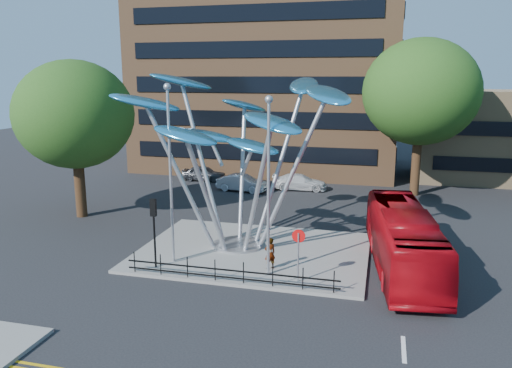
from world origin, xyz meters
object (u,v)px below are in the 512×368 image
(no_entry_sign_island, at_px, (298,246))
(parked_car_mid, at_px, (242,183))
(red_bus, at_px, (403,239))
(tree_left, at_px, (74,115))
(street_lamp_right, at_px, (269,171))
(pedestrian, at_px, (270,253))
(parked_car_right, at_px, (300,182))
(street_lamp_left, at_px, (170,159))
(tree_right, at_px, (421,92))
(leaf_sculpture, at_px, (237,123))
(traffic_light_island, at_px, (154,218))
(parked_car_left, at_px, (204,173))

(no_entry_sign_island, distance_m, parked_car_mid, 18.96)
(red_bus, xyz_separation_m, parked_car_mid, (-12.18, 14.18, -0.81))
(tree_left, xyz_separation_m, street_lamp_right, (14.50, -7.00, -1.70))
(pedestrian, xyz_separation_m, parked_car_right, (-1.52, 17.82, -0.28))
(street_lamp_right, bearing_deg, parked_car_right, 94.89)
(red_bus, bearing_deg, pedestrian, -169.16)
(street_lamp_left, bearing_deg, tree_right, 55.95)
(red_bus, bearing_deg, street_lamp_left, -175.83)
(street_lamp_left, height_order, street_lamp_right, street_lamp_left)
(no_entry_sign_island, bearing_deg, tree_right, 72.88)
(no_entry_sign_island, relative_size, red_bus, 0.23)
(tree_left, height_order, red_bus, tree_left)
(leaf_sculpture, xyz_separation_m, street_lamp_left, (-2.43, -3.18, -1.52))
(traffic_light_island, distance_m, red_bus, 12.08)
(traffic_light_island, bearing_deg, leaf_sculpture, 54.96)
(street_lamp_left, distance_m, street_lamp_right, 5.03)
(pedestrian, bearing_deg, parked_car_mid, -110.35)
(street_lamp_right, height_order, no_entry_sign_island, street_lamp_right)
(street_lamp_left, bearing_deg, tree_left, 145.62)
(red_bus, xyz_separation_m, pedestrian, (-6.17, -1.98, -0.58))
(street_lamp_right, bearing_deg, pedestrian, 95.64)
(street_lamp_left, height_order, red_bus, street_lamp_left)
(tree_left, bearing_deg, street_lamp_right, -25.77)
(traffic_light_island, bearing_deg, pedestrian, 12.45)
(leaf_sculpture, bearing_deg, tree_left, 164.45)
(leaf_sculpture, relative_size, parked_car_right, 2.85)
(tree_right, xyz_separation_m, parked_car_left, (-18.08, 1.00, -7.36))
(parked_car_right, bearing_deg, street_lamp_left, 164.48)
(traffic_light_island, bearing_deg, tree_left, 140.19)
(red_bus, distance_m, parked_car_right, 17.63)
(street_lamp_right, bearing_deg, no_entry_sign_island, -17.87)
(traffic_light_island, xyz_separation_m, parked_car_mid, (-0.58, 17.35, -1.93))
(tree_left, distance_m, street_lamp_left, 11.60)
(traffic_light_island, distance_m, no_entry_sign_island, 7.05)
(street_lamp_left, xyz_separation_m, street_lamp_right, (5.00, -0.50, -0.26))
(parked_car_left, height_order, parked_car_mid, parked_car_mid)
(parked_car_right, bearing_deg, tree_right, -91.74)
(street_lamp_left, bearing_deg, parked_car_mid, 93.79)
(street_lamp_right, bearing_deg, tree_right, 68.46)
(leaf_sculpture, distance_m, parked_car_right, 16.12)
(leaf_sculpture, relative_size, no_entry_sign_island, 5.19)
(street_lamp_right, relative_size, parked_car_left, 2.10)
(pedestrian, height_order, parked_car_mid, pedestrian)
(tree_right, xyz_separation_m, no_entry_sign_island, (-6.00, -19.48, -6.22))
(street_lamp_right, xyz_separation_m, no_entry_sign_island, (1.50, -0.48, -3.28))
(street_lamp_left, distance_m, parked_car_mid, 17.04)
(street_lamp_right, xyz_separation_m, traffic_light_island, (-5.50, -0.50, -2.48))
(street_lamp_left, xyz_separation_m, parked_car_right, (3.42, 18.02, -4.71))
(tree_right, relative_size, red_bus, 1.12)
(leaf_sculpture, bearing_deg, parked_car_left, 116.16)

